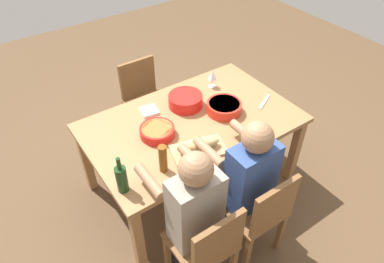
{
  "coord_description": "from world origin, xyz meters",
  "views": [
    {
      "loc": [
        1.27,
        1.83,
        2.56
      ],
      "look_at": [
        0.0,
        0.0,
        0.63
      ],
      "focal_mm": 32.98,
      "sensor_mm": 36.0,
      "label": 1
    }
  ],
  "objects_px": {
    "cutting_board": "(199,150)",
    "napkin_stack": "(149,111)",
    "chair_far_center": "(261,212)",
    "dining_table": "(192,128)",
    "diner_far_right": "(192,207)",
    "beer_bottle": "(163,159)",
    "bread_loaf": "(199,144)",
    "serving_bowl_fruit": "(157,131)",
    "chair_near_center": "(144,97)",
    "serving_bowl_salad": "(185,100)",
    "wine_bottle": "(122,178)",
    "diner_far_center": "(247,176)",
    "serving_bowl_greens": "(224,107)",
    "wine_glass": "(212,76)",
    "chair_far_right": "(208,246)"
  },
  "relations": [
    {
      "from": "chair_far_right",
      "to": "wine_bottle",
      "type": "xyz_separation_m",
      "value": [
        0.31,
        -0.53,
        0.37
      ]
    },
    {
      "from": "diner_far_right",
      "to": "serving_bowl_fruit",
      "type": "distance_m",
      "value": 0.71
    },
    {
      "from": "chair_far_center",
      "to": "napkin_stack",
      "type": "xyz_separation_m",
      "value": [
        0.23,
        -1.17,
        0.27
      ]
    },
    {
      "from": "dining_table",
      "to": "wine_bottle",
      "type": "relative_size",
      "value": 5.91
    },
    {
      "from": "dining_table",
      "to": "diner_far_center",
      "type": "xyz_separation_m",
      "value": [
        -0.0,
        0.68,
        0.04
      ]
    },
    {
      "from": "chair_near_center",
      "to": "chair_far_right",
      "type": "height_order",
      "value": "same"
    },
    {
      "from": "dining_table",
      "to": "serving_bowl_fruit",
      "type": "bearing_deg",
      "value": -2.63
    },
    {
      "from": "serving_bowl_salad",
      "to": "cutting_board",
      "type": "relative_size",
      "value": 0.73
    },
    {
      "from": "chair_near_center",
      "to": "serving_bowl_salad",
      "type": "xyz_separation_m",
      "value": [
        -0.08,
        0.65,
        0.32
      ]
    },
    {
      "from": "beer_bottle",
      "to": "napkin_stack",
      "type": "xyz_separation_m",
      "value": [
        -0.24,
        -0.63,
        -0.1
      ]
    },
    {
      "from": "chair_near_center",
      "to": "chair_far_center",
      "type": "relative_size",
      "value": 1.0
    },
    {
      "from": "diner_far_center",
      "to": "cutting_board",
      "type": "height_order",
      "value": "diner_far_center"
    },
    {
      "from": "serving_bowl_salad",
      "to": "wine_glass",
      "type": "relative_size",
      "value": 1.75
    },
    {
      "from": "chair_near_center",
      "to": "diner_far_center",
      "type": "relative_size",
      "value": 0.71
    },
    {
      "from": "chair_far_center",
      "to": "serving_bowl_greens",
      "type": "distance_m",
      "value": 0.92
    },
    {
      "from": "cutting_board",
      "to": "napkin_stack",
      "type": "relative_size",
      "value": 2.86
    },
    {
      "from": "diner_far_center",
      "to": "serving_bowl_greens",
      "type": "height_order",
      "value": "diner_far_center"
    },
    {
      "from": "diner_far_center",
      "to": "beer_bottle",
      "type": "xyz_separation_m",
      "value": [
        0.47,
        -0.35,
        0.15
      ]
    },
    {
      "from": "beer_bottle",
      "to": "wine_glass",
      "type": "bearing_deg",
      "value": -144.81
    },
    {
      "from": "serving_bowl_greens",
      "to": "serving_bowl_salad",
      "type": "height_order",
      "value": "serving_bowl_salad"
    },
    {
      "from": "serving_bowl_fruit",
      "to": "cutting_board",
      "type": "bearing_deg",
      "value": 116.07
    },
    {
      "from": "diner_far_center",
      "to": "diner_far_right",
      "type": "bearing_deg",
      "value": 0.0
    },
    {
      "from": "wine_glass",
      "to": "napkin_stack",
      "type": "xyz_separation_m",
      "value": [
        0.67,
        0.01,
        -0.1
      ]
    },
    {
      "from": "serving_bowl_fruit",
      "to": "napkin_stack",
      "type": "distance_m",
      "value": 0.31
    },
    {
      "from": "chair_near_center",
      "to": "napkin_stack",
      "type": "distance_m",
      "value": 0.66
    },
    {
      "from": "diner_far_center",
      "to": "serving_bowl_fruit",
      "type": "bearing_deg",
      "value": -65.39
    },
    {
      "from": "beer_bottle",
      "to": "chair_far_center",
      "type": "bearing_deg",
      "value": 131.29
    },
    {
      "from": "bread_loaf",
      "to": "diner_far_right",
      "type": "bearing_deg",
      "value": 49.32
    },
    {
      "from": "chair_near_center",
      "to": "wine_bottle",
      "type": "height_order",
      "value": "wine_bottle"
    },
    {
      "from": "wine_glass",
      "to": "serving_bowl_fruit",
      "type": "bearing_deg",
      "value": 21.47
    },
    {
      "from": "chair_near_center",
      "to": "dining_table",
      "type": "bearing_deg",
      "value": 90.0
    },
    {
      "from": "serving_bowl_greens",
      "to": "diner_far_right",
      "type": "bearing_deg",
      "value": 39.5
    },
    {
      "from": "dining_table",
      "to": "diner_far_right",
      "type": "bearing_deg",
      "value": 55.17
    },
    {
      "from": "cutting_board",
      "to": "bread_loaf",
      "type": "height_order",
      "value": "bread_loaf"
    },
    {
      "from": "cutting_board",
      "to": "napkin_stack",
      "type": "height_order",
      "value": "napkin_stack"
    },
    {
      "from": "chair_far_right",
      "to": "beer_bottle",
      "type": "xyz_separation_m",
      "value": [
        -0.0,
        -0.53,
        0.37
      ]
    },
    {
      "from": "chair_near_center",
      "to": "beer_bottle",
      "type": "relative_size",
      "value": 3.86
    },
    {
      "from": "bread_loaf",
      "to": "chair_far_right",
      "type": "bearing_deg",
      "value": 60.23
    },
    {
      "from": "diner_far_center",
      "to": "wine_glass",
      "type": "bearing_deg",
      "value": -113.96
    },
    {
      "from": "napkin_stack",
      "to": "beer_bottle",
      "type": "bearing_deg",
      "value": 69.12
    },
    {
      "from": "serving_bowl_salad",
      "to": "diner_far_right",
      "type": "bearing_deg",
      "value": 58.27
    },
    {
      "from": "diner_far_center",
      "to": "napkin_stack",
      "type": "relative_size",
      "value": 8.57
    },
    {
      "from": "diner_far_right",
      "to": "serving_bowl_fruit",
      "type": "bearing_deg",
      "value": -102.58
    },
    {
      "from": "diner_far_right",
      "to": "napkin_stack",
      "type": "distance_m",
      "value": 1.01
    },
    {
      "from": "chair_far_right",
      "to": "bread_loaf",
      "type": "relative_size",
      "value": 2.66
    },
    {
      "from": "dining_table",
      "to": "chair_far_center",
      "type": "distance_m",
      "value": 0.88
    },
    {
      "from": "diner_far_right",
      "to": "cutting_board",
      "type": "relative_size",
      "value": 3.0
    },
    {
      "from": "bread_loaf",
      "to": "wine_bottle",
      "type": "xyz_separation_m",
      "value": [
        0.62,
        0.02,
        0.04
      ]
    },
    {
      "from": "dining_table",
      "to": "chair_far_center",
      "type": "relative_size",
      "value": 2.02
    },
    {
      "from": "beer_bottle",
      "to": "bread_loaf",
      "type": "bearing_deg",
      "value": -177.04
    }
  ]
}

